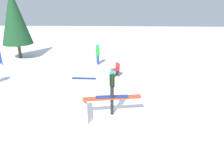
{
  "coord_description": "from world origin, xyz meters",
  "views": [
    {
      "loc": [
        0.32,
        -8.42,
        4.84
      ],
      "look_at": [
        0.0,
        0.0,
        1.43
      ],
      "focal_mm": 35.0,
      "sensor_mm": 36.0,
      "label": 1
    }
  ],
  "objects_px": {
    "main_rider_on_rail": "(112,85)",
    "folding_chair": "(116,70)",
    "pine_tree_far": "(14,17)",
    "rail_feature": "(112,100)",
    "loose_snowboard_navy": "(84,78)",
    "bystander_green": "(98,53)"
  },
  "relations": [
    {
      "from": "rail_feature",
      "to": "main_rider_on_rail",
      "type": "distance_m",
      "value": 0.69
    },
    {
      "from": "main_rider_on_rail",
      "to": "pine_tree_far",
      "type": "xyz_separation_m",
      "value": [
        -8.04,
        9.13,
        1.91
      ]
    },
    {
      "from": "rail_feature",
      "to": "pine_tree_far",
      "type": "bearing_deg",
      "value": 121.78
    },
    {
      "from": "main_rider_on_rail",
      "to": "folding_chair",
      "type": "distance_m",
      "value": 5.02
    },
    {
      "from": "rail_feature",
      "to": "pine_tree_far",
      "type": "xyz_separation_m",
      "value": [
        -8.04,
        9.13,
        2.6
      ]
    },
    {
      "from": "rail_feature",
      "to": "main_rider_on_rail",
      "type": "height_order",
      "value": "main_rider_on_rail"
    },
    {
      "from": "folding_chair",
      "to": "pine_tree_far",
      "type": "relative_size",
      "value": 0.16
    },
    {
      "from": "bystander_green",
      "to": "pine_tree_far",
      "type": "xyz_separation_m",
      "value": [
        -6.67,
        1.52,
        2.45
      ]
    },
    {
      "from": "rail_feature",
      "to": "folding_chair",
      "type": "xyz_separation_m",
      "value": [
        0.06,
        4.93,
        -0.29
      ]
    },
    {
      "from": "rail_feature",
      "to": "main_rider_on_rail",
      "type": "xyz_separation_m",
      "value": [
        0.0,
        0.0,
        0.69
      ]
    },
    {
      "from": "loose_snowboard_navy",
      "to": "folding_chair",
      "type": "distance_m",
      "value": 2.1
    },
    {
      "from": "rail_feature",
      "to": "loose_snowboard_navy",
      "type": "height_order",
      "value": "rail_feature"
    },
    {
      "from": "rail_feature",
      "to": "main_rider_on_rail",
      "type": "bearing_deg",
      "value": 0.0
    },
    {
      "from": "main_rider_on_rail",
      "to": "folding_chair",
      "type": "bearing_deg",
      "value": 82.36
    },
    {
      "from": "rail_feature",
      "to": "folding_chair",
      "type": "relative_size",
      "value": 2.86
    },
    {
      "from": "main_rider_on_rail",
      "to": "loose_snowboard_navy",
      "type": "relative_size",
      "value": 0.93
    },
    {
      "from": "folding_chair",
      "to": "pine_tree_far",
      "type": "height_order",
      "value": "pine_tree_far"
    },
    {
      "from": "rail_feature",
      "to": "bystander_green",
      "type": "relative_size",
      "value": 1.66
    },
    {
      "from": "main_rider_on_rail",
      "to": "folding_chair",
      "type": "relative_size",
      "value": 1.6
    },
    {
      "from": "rail_feature",
      "to": "bystander_green",
      "type": "xyz_separation_m",
      "value": [
        -1.36,
        7.61,
        0.15
      ]
    },
    {
      "from": "main_rider_on_rail",
      "to": "loose_snowboard_navy",
      "type": "height_order",
      "value": "main_rider_on_rail"
    },
    {
      "from": "loose_snowboard_navy",
      "to": "pine_tree_far",
      "type": "xyz_separation_m",
      "value": [
        -6.1,
        4.74,
        3.3
      ]
    }
  ]
}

